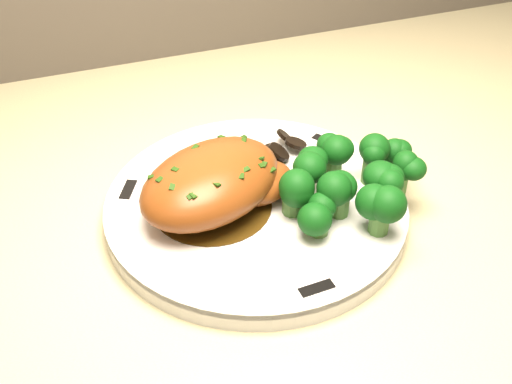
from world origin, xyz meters
name	(u,v)px	position (x,y,z in m)	size (l,w,h in m)	color
plate	(256,208)	(0.29, 1.61, 0.88)	(0.29, 0.29, 0.02)	silver
rim_accent_0	(326,141)	(0.40, 1.68, 0.89)	(0.03, 0.01, 0.00)	black
rim_accent_1	(128,190)	(0.18, 1.67, 0.89)	(0.03, 0.01, 0.00)	black
rim_accent_2	(317,289)	(0.30, 1.48, 0.89)	(0.03, 0.01, 0.00)	black
gravy_pool	(212,206)	(0.25, 1.62, 0.89)	(0.12, 0.12, 0.00)	#352309
chicken_breast	(217,182)	(0.25, 1.62, 0.92)	(0.18, 0.16, 0.06)	brown
mushroom_pile	(261,161)	(0.31, 1.66, 0.90)	(0.10, 0.07, 0.02)	black
broccoli_florets	(353,181)	(0.38, 1.58, 0.92)	(0.15, 0.12, 0.04)	#457531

